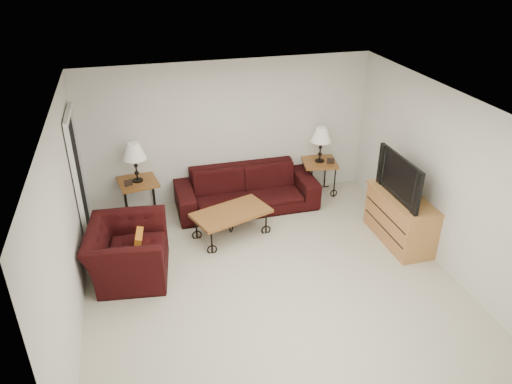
% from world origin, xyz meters
% --- Properties ---
extents(ground, '(5.00, 5.00, 0.00)m').
position_xyz_m(ground, '(0.00, 0.00, 0.00)').
color(ground, beige).
rests_on(ground, ground).
extents(wall_back, '(5.00, 0.02, 2.50)m').
position_xyz_m(wall_back, '(0.00, 2.50, 1.25)').
color(wall_back, silver).
rests_on(wall_back, ground).
extents(wall_front, '(5.00, 0.02, 2.50)m').
position_xyz_m(wall_front, '(0.00, -2.50, 1.25)').
color(wall_front, silver).
rests_on(wall_front, ground).
extents(wall_left, '(0.02, 5.00, 2.50)m').
position_xyz_m(wall_left, '(-2.50, 0.00, 1.25)').
color(wall_left, silver).
rests_on(wall_left, ground).
extents(wall_right, '(0.02, 5.00, 2.50)m').
position_xyz_m(wall_right, '(2.50, 0.00, 1.25)').
color(wall_right, silver).
rests_on(wall_right, ground).
extents(ceiling, '(5.00, 5.00, 0.00)m').
position_xyz_m(ceiling, '(0.00, 0.00, 2.50)').
color(ceiling, white).
rests_on(ceiling, wall_back).
extents(doorway, '(0.08, 0.94, 2.04)m').
position_xyz_m(doorway, '(-2.47, 1.65, 1.02)').
color(doorway, black).
rests_on(doorway, ground).
extents(sofa, '(2.43, 0.95, 0.71)m').
position_xyz_m(sofa, '(0.18, 2.02, 0.35)').
color(sofa, black).
rests_on(sofa, ground).
extents(side_table_left, '(0.70, 0.70, 0.67)m').
position_xyz_m(side_table_left, '(-1.63, 2.20, 0.33)').
color(side_table_left, brown).
rests_on(side_table_left, ground).
extents(side_table_right, '(0.68, 0.68, 0.65)m').
position_xyz_m(side_table_right, '(1.59, 2.20, 0.32)').
color(side_table_right, brown).
rests_on(side_table_right, ground).
extents(lamp_left, '(0.43, 0.43, 0.67)m').
position_xyz_m(lamp_left, '(-1.63, 2.20, 1.00)').
color(lamp_left, black).
rests_on(lamp_left, side_table_left).
extents(lamp_right, '(0.42, 0.42, 0.65)m').
position_xyz_m(lamp_right, '(1.59, 2.20, 0.97)').
color(lamp_right, black).
rests_on(lamp_right, side_table_right).
extents(photo_frame_left, '(0.13, 0.06, 0.11)m').
position_xyz_m(photo_frame_left, '(-1.78, 2.05, 0.72)').
color(photo_frame_left, black).
rests_on(photo_frame_left, side_table_left).
extents(photo_frame_right, '(0.13, 0.06, 0.11)m').
position_xyz_m(photo_frame_right, '(1.74, 2.05, 0.70)').
color(photo_frame_right, black).
rests_on(photo_frame_right, side_table_right).
extents(coffee_table, '(1.33, 0.99, 0.44)m').
position_xyz_m(coffee_table, '(-0.27, 1.18, 0.22)').
color(coffee_table, brown).
rests_on(coffee_table, ground).
extents(armchair, '(1.19, 1.32, 0.77)m').
position_xyz_m(armchair, '(-1.88, 0.58, 0.39)').
color(armchair, black).
rests_on(armchair, ground).
extents(throw_pillow, '(0.14, 0.36, 0.35)m').
position_xyz_m(throw_pillow, '(-1.72, 0.53, 0.52)').
color(throw_pillow, '#B76417').
rests_on(throw_pillow, armchair).
extents(tv_stand, '(0.54, 1.29, 0.77)m').
position_xyz_m(tv_stand, '(2.23, 0.39, 0.39)').
color(tv_stand, tan).
rests_on(tv_stand, ground).
extents(television, '(0.15, 1.16, 0.67)m').
position_xyz_m(television, '(2.21, 0.39, 1.11)').
color(television, black).
rests_on(television, tv_stand).
extents(backpack, '(0.47, 0.43, 0.50)m').
position_xyz_m(backpack, '(1.14, 1.84, 0.25)').
color(backpack, black).
rests_on(backpack, ground).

